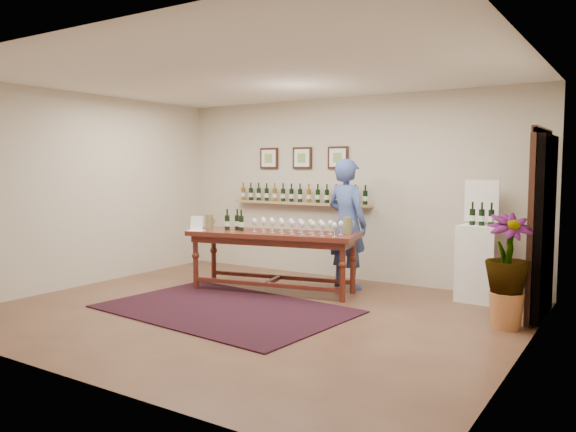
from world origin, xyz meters
The scene contains 14 objects.
ground centered at (0.00, 0.00, 0.00)m, with size 6.00×6.00×0.00m, color #523424.
room_shell centered at (2.11, 1.86, 1.12)m, with size 6.00×6.00×6.00m.
rug centered at (-0.36, -0.07, 0.01)m, with size 2.92×1.95×0.02m, color #3F100B.
tasting_table centered at (-0.43, 1.09, 0.71)m, with size 2.47×1.23×0.84m.
table_glasses centered at (-0.07, 1.12, 0.94)m, with size 1.40×0.32×0.19m, color silver, non-canonical shape.
table_bottles centered at (-1.00, 0.97, 0.99)m, with size 0.28×0.16×0.30m, color black, non-canonical shape.
pitcher_left centered at (-1.44, 0.93, 0.94)m, with size 0.13×0.13×0.21m, color olive, non-canonical shape.
pitcher_right centered at (0.52, 1.46, 0.95)m, with size 0.14×0.14×0.22m, color olive, non-canonical shape.
menu_card centered at (-1.42, 0.63, 0.94)m, with size 0.23×0.16×0.21m, color white.
display_pedestal centered at (2.13, 2.06, 0.49)m, with size 0.49×0.49×0.99m, color white.
pedestal_bottles centered at (2.15, 2.04, 1.12)m, with size 0.27×0.07×0.27m, color black, non-canonical shape.
info_sign centered at (2.10, 2.22, 1.29)m, with size 0.44×0.02×0.61m, color white.
potted_plant centered at (2.70, 0.95, 0.63)m, with size 0.78×0.78×1.07m.
person centered at (0.33, 1.86, 0.93)m, with size 0.68×0.44×1.85m, color #3A4D8B.
Camera 1 is at (3.92, -5.31, 1.73)m, focal length 35.00 mm.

